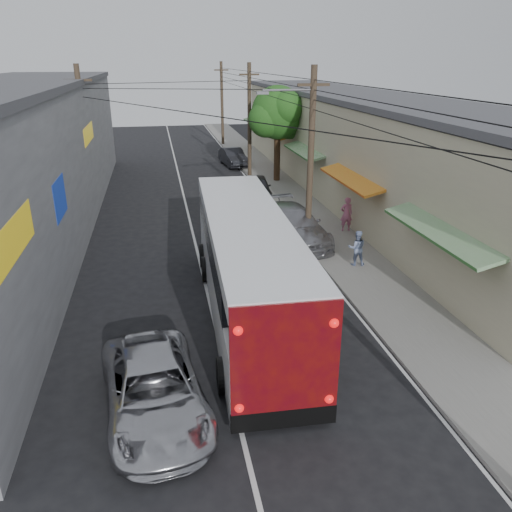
{
  "coord_description": "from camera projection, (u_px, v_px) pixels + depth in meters",
  "views": [
    {
      "loc": [
        -1.48,
        -8.3,
        8.22
      ],
      "look_at": [
        1.66,
        7.65,
        1.78
      ],
      "focal_mm": 35.0,
      "sensor_mm": 36.0,
      "label": 1
    }
  ],
  "objects": [
    {
      "name": "pedestrian_near",
      "position": [
        346.0,
        214.0,
        24.94
      ],
      "size": [
        0.64,
        0.44,
        1.73
      ],
      "primitive_type": "imported",
      "rotation": [
        0.0,
        0.0,
        3.1
      ],
      "color": "#C1668C",
      "rests_on": "sidewalk"
    },
    {
      "name": "sidewalk",
      "position": [
        295.0,
        203.0,
        30.25
      ],
      "size": [
        3.0,
        80.0,
        0.12
      ],
      "primitive_type": "cube",
      "color": "slate",
      "rests_on": "ground"
    },
    {
      "name": "building_right",
      "position": [
        356.0,
        144.0,
        31.75
      ],
      "size": [
        7.09,
        40.0,
        6.25
      ],
      "color": "#B2AB8E",
      "rests_on": "ground"
    },
    {
      "name": "building_left",
      "position": [
        12.0,
        159.0,
        24.4
      ],
      "size": [
        7.2,
        36.0,
        7.25
      ],
      "color": "gray",
      "rests_on": "ground"
    },
    {
      "name": "pedestrian_far",
      "position": [
        357.0,
        248.0,
        20.8
      ],
      "size": [
        0.84,
        0.71,
        1.51
      ],
      "primitive_type": "imported",
      "rotation": [
        0.0,
        0.0,
        2.92
      ],
      "color": "#8698C3",
      "rests_on": "sidewalk"
    },
    {
      "name": "street_tree",
      "position": [
        279.0,
        114.0,
        34.11
      ],
      "size": [
        4.4,
        4.0,
        6.6
      ],
      "color": "#3F2B19",
      "rests_on": "ground"
    },
    {
      "name": "utility_poles",
      "position": [
        238.0,
        136.0,
        28.44
      ],
      "size": [
        11.8,
        45.28,
        8.0
      ],
      "color": "#473828",
      "rests_on": "ground"
    },
    {
      "name": "parked_car_far",
      "position": [
        233.0,
        157.0,
        40.85
      ],
      "size": [
        2.01,
        4.46,
        1.42
      ],
      "primitive_type": "imported",
      "rotation": [
        0.0,
        0.0,
        0.12
      ],
      "color": "black",
      "rests_on": "ground"
    },
    {
      "name": "parked_suv",
      "position": [
        292.0,
        225.0,
        23.76
      ],
      "size": [
        2.96,
        6.0,
        1.68
      ],
      "primitive_type": "imported",
      "rotation": [
        0.0,
        0.0,
        0.11
      ],
      "color": "gray",
      "rests_on": "ground"
    },
    {
      "name": "parked_car_mid",
      "position": [
        257.0,
        187.0,
        31.55
      ],
      "size": [
        1.98,
        4.08,
        1.34
      ],
      "primitive_type": "imported",
      "rotation": [
        0.0,
        0.0,
        -0.1
      ],
      "color": "black",
      "rests_on": "ground"
    },
    {
      "name": "ground",
      "position": [
        249.0,
        464.0,
        10.86
      ],
      "size": [
        120.0,
        120.0,
        0.0
      ],
      "primitive_type": "plane",
      "color": "black",
      "rests_on": "ground"
    },
    {
      "name": "jeepney",
      "position": [
        154.0,
        390.0,
        12.17
      ],
      "size": [
        2.93,
        5.31,
        1.41
      ],
      "primitive_type": "imported",
      "rotation": [
        0.0,
        0.0,
        0.12
      ],
      "color": "#B6B6BE",
      "rests_on": "ground"
    },
    {
      "name": "coach_bus",
      "position": [
        247.0,
        264.0,
        16.69
      ],
      "size": [
        3.16,
        12.22,
        3.49
      ],
      "rotation": [
        0.0,
        0.0,
        -0.04
      ],
      "color": "white",
      "rests_on": "ground"
    }
  ]
}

